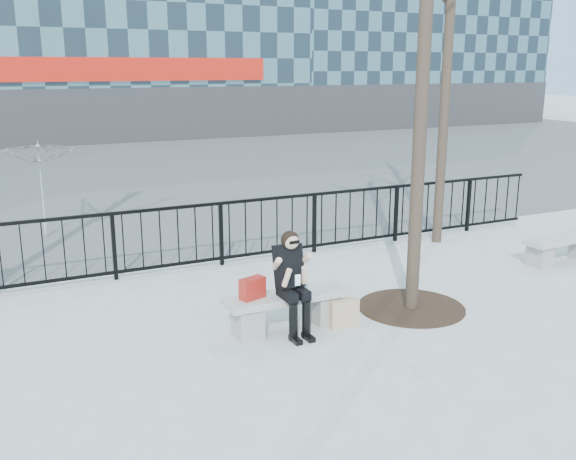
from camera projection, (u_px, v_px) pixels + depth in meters
name	position (u px, v px, depth m)	size (l,w,h in m)	color
ground	(287.00, 329.00, 8.35)	(120.00, 120.00, 0.00)	#A4A49F
street_surface	(92.00, 169.00, 21.42)	(60.00, 23.00, 0.01)	#474747
railing	(210.00, 235.00, 10.82)	(14.00, 0.06, 1.10)	black
tree_grate	(411.00, 307.00, 9.06)	(1.50, 1.50, 0.02)	black
bench_main	(287.00, 307.00, 8.27)	(1.65, 0.46, 0.49)	slate
bench_second	(562.00, 246.00, 11.13)	(1.55, 0.43, 0.46)	slate
seated_woman	(293.00, 284.00, 8.04)	(0.50, 0.64, 1.34)	black
handbag	(252.00, 288.00, 8.01)	(0.33, 0.15, 0.27)	#9F1B13
shopping_bag	(344.00, 313.00, 8.38)	(0.39, 0.14, 0.37)	#C8AD8D
vendor_umbrella	(42.00, 190.00, 12.57)	(2.12, 2.16, 1.94)	gold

